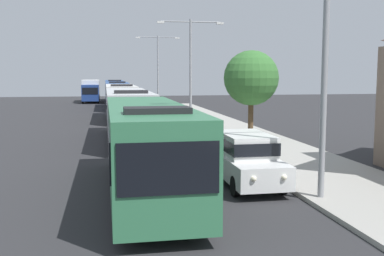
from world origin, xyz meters
The scene contains 11 objects.
bus_lead centered at (-1.30, 9.91, 1.69)m, with size 2.58×11.02×3.21m.
bus_second_in_line centered at (-1.30, 22.72, 1.69)m, with size 2.58×11.68×3.21m.
bus_middle centered at (-1.30, 36.32, 1.69)m, with size 2.58×11.33×3.21m.
bus_fourth_in_line centered at (-1.30, 49.63, 1.69)m, with size 2.58×11.97×3.21m.
bus_rear centered at (-1.30, 63.35, 1.69)m, with size 2.58×12.24×3.21m.
white_suv centered at (2.40, 10.67, 1.03)m, with size 1.86×4.98×1.90m.
box_truck_oncoming centered at (-4.60, 62.52, 1.71)m, with size 2.35×8.02×3.15m.
streetlamp_near centered at (4.10, 8.01, 4.91)m, with size 6.36×0.28×7.64m.
streetlamp_mid centered at (4.10, 31.20, 5.12)m, with size 5.31×0.28×8.18m.
streetlamp_far centered at (4.10, 54.40, 5.42)m, with size 5.58×0.28×8.70m.
roadside_tree centered at (6.04, 21.52, 3.81)m, with size 3.32×3.32×5.33m.
Camera 1 is at (-2.65, -5.65, 4.10)m, focal length 43.75 mm.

